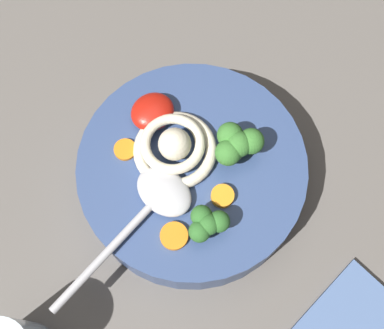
# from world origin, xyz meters

# --- Properties ---
(table_slab) EXTENTS (1.24, 1.24, 0.03)m
(table_slab) POSITION_xyz_m (0.00, 0.00, 0.01)
(table_slab) COLOR #5B5651
(table_slab) RESTS_ON ground
(soup_bowl) EXTENTS (0.24, 0.24, 0.06)m
(soup_bowl) POSITION_xyz_m (-0.01, 0.02, 0.06)
(soup_bowl) COLOR #334775
(soup_bowl) RESTS_ON table_slab
(noodle_pile) EXTENTS (0.09, 0.09, 0.04)m
(noodle_pile) POSITION_xyz_m (-0.00, -0.01, 0.10)
(noodle_pile) COLOR beige
(noodle_pile) RESTS_ON soup_bowl
(soup_spoon) EXTENTS (0.18, 0.07, 0.02)m
(soup_spoon) POSITION_xyz_m (0.05, 0.03, 0.09)
(soup_spoon) COLOR #B7B7BC
(soup_spoon) RESTS_ON soup_bowl
(chili_sauce_dollop) EXTENTS (0.05, 0.04, 0.02)m
(chili_sauce_dollop) POSITION_xyz_m (-0.01, -0.05, 0.09)
(chili_sauce_dollop) COLOR #B2190F
(chili_sauce_dollop) RESTS_ON soup_bowl
(broccoli_floret_beside_chili) EXTENTS (0.04, 0.04, 0.03)m
(broccoli_floret_beside_chili) POSITION_xyz_m (0.02, 0.08, 0.10)
(broccoli_floret_beside_chili) COLOR #7A9E60
(broccoli_floret_beside_chili) RESTS_ON soup_bowl
(broccoli_floret_near_spoon) EXTENTS (0.05, 0.04, 0.04)m
(broccoli_floret_near_spoon) POSITION_xyz_m (-0.05, 0.03, 0.11)
(broccoli_floret_near_spoon) COLOR #7A9E60
(broccoli_floret_near_spoon) RESTS_ON soup_bowl
(carrot_slice_rear) EXTENTS (0.03, 0.03, 0.01)m
(carrot_slice_rear) POSITION_xyz_m (0.05, 0.06, 0.09)
(carrot_slice_rear) COLOR orange
(carrot_slice_rear) RESTS_ON soup_bowl
(carrot_slice_right) EXTENTS (0.02, 0.02, 0.00)m
(carrot_slice_right) POSITION_xyz_m (0.04, -0.04, 0.09)
(carrot_slice_right) COLOR orange
(carrot_slice_right) RESTS_ON soup_bowl
(carrot_slice_far) EXTENTS (0.02, 0.02, 0.01)m
(carrot_slice_far) POSITION_xyz_m (-0.01, 0.06, 0.09)
(carrot_slice_far) COLOR orange
(carrot_slice_far) RESTS_ON soup_bowl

